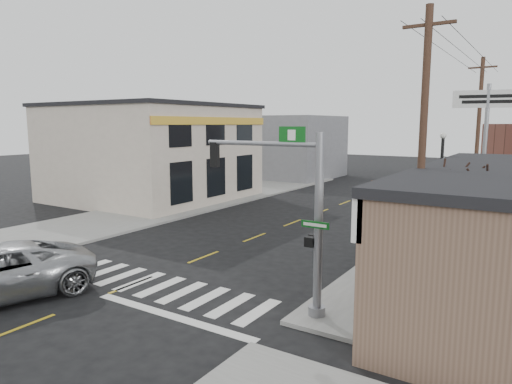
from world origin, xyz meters
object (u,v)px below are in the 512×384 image
Objects in this scene: bare_tree at (466,172)px; dance_center_sign at (487,120)px; fire_hydrant at (423,263)px; utility_pole_far at (478,133)px; lamp_post at (442,183)px; guide_sign at (387,206)px; traffic_signal_pole at (298,203)px; utility_pole_near at (422,151)px.

dance_center_sign is at bearing 93.89° from bare_tree.
fire_hydrant is 0.12× the size of bare_tree.
lamp_post is at bearing -84.43° from utility_pole_far.
guide_sign is at bearing 131.87° from bare_tree.
utility_pole_far is at bearing 93.41° from dance_center_sign.
dance_center_sign is 13.01m from bare_tree.
guide_sign is at bearing 88.50° from traffic_signal_pole.
utility_pole_far reaches higher than dance_center_sign.
traffic_signal_pole is 20.70m from utility_pole_far.
traffic_signal_pole reaches higher than guide_sign.
utility_pole_far is at bearing 95.88° from bare_tree.
guide_sign is 0.32× the size of utility_pole_far.
utility_pole_near is at bearing -83.27° from utility_pole_far.
dance_center_sign is at bearing 91.24° from utility_pole_near.
utility_pole_near is at bearing -48.54° from guide_sign.
utility_pole_near is at bearing 52.30° from traffic_signal_pole.
utility_pole_far is at bearing 84.38° from traffic_signal_pole.
traffic_signal_pole is at bearing -125.23° from utility_pole_near.
traffic_signal_pole is 9.37m from lamp_post.
utility_pole_far is (-1.71, 16.61, 0.92)m from bare_tree.
traffic_signal_pole is 0.57× the size of utility_pole_far.
lamp_post reaches higher than guide_sign.
fire_hydrant is (2.31, 5.73, -2.90)m from traffic_signal_pole.
guide_sign is at bearing -116.07° from dance_center_sign.
lamp_post is 11.58m from utility_pole_far.
fire_hydrant is 15.48m from utility_pole_far.
lamp_post is at bearing 96.62° from utility_pole_near.
guide_sign is 5.74m from bare_tree.
dance_center_sign reaches higher than bare_tree.
fire_hydrant is at bearing -32.20° from guide_sign.
bare_tree is (1.62, -5.19, 1.01)m from lamp_post.
guide_sign is 2.52m from lamp_post.
fire_hydrant is 4.92m from utility_pole_near.
dance_center_sign reaches higher than fire_hydrant.
traffic_signal_pole is at bearing -77.52° from guide_sign.
utility_pole_far is (-0.49, 17.19, 0.28)m from utility_pole_near.
traffic_signal_pole is at bearing -109.09° from dance_center_sign.
utility_pole_near is (2.60, 3.33, 1.39)m from traffic_signal_pole.
traffic_signal_pole is 17.22m from dance_center_sign.
traffic_signal_pole is 8.01m from guide_sign.
fire_hydrant is at bearing -84.11° from utility_pole_far.
traffic_signal_pole is 0.60× the size of utility_pole_near.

